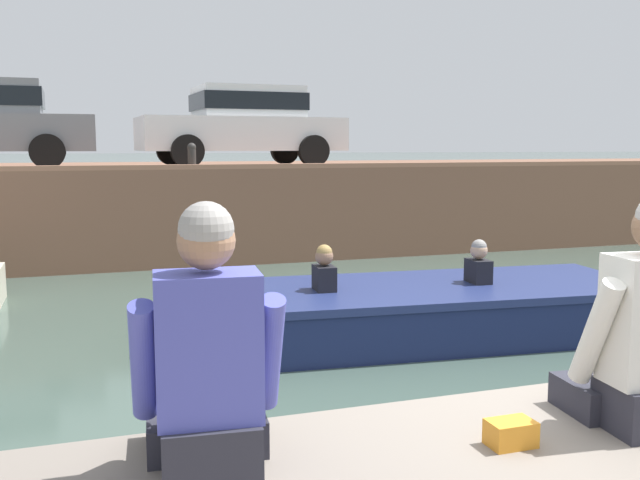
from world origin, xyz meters
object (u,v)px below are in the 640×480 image
mooring_bollard_mid (192,155)px  bottle_drink (621,397)px  person_seated_left (208,368)px  car_centre_white (243,123)px  motorboat_passing (434,310)px

mooring_bollard_mid → bottle_drink: 10.04m
person_seated_left → car_centre_white: bearing=76.9°
mooring_bollard_mid → person_seated_left: 10.03m
motorboat_passing → person_seated_left: 5.57m
motorboat_passing → mooring_bollard_mid: (-1.80, 5.48, 1.63)m
person_seated_left → bottle_drink: (1.74, -0.09, -0.28)m
motorboat_passing → person_seated_left: person_seated_left is taller
mooring_bollard_mid → bottle_drink: bearing=-88.2°
motorboat_passing → bottle_drink: 4.81m
car_centre_white → bottle_drink: (-0.96, -11.65, -1.50)m
motorboat_passing → bottle_drink: size_ratio=30.60×
motorboat_passing → car_centre_white: bearing=94.3°
bottle_drink → car_centre_white: bearing=85.3°
motorboat_passing → bottle_drink: bearing=-108.3°
car_centre_white → mooring_bollard_mid: 2.18m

